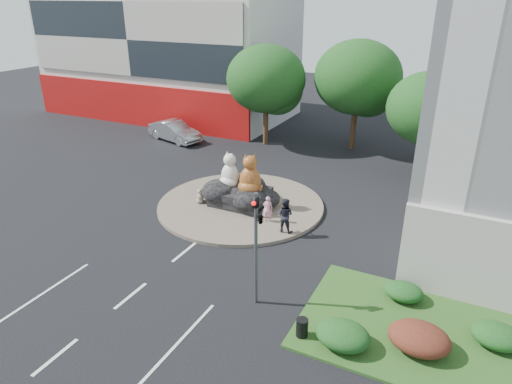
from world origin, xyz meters
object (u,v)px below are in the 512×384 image
cat_white (230,170)px  pedestrian_dark (285,215)px  kitten_calico (200,195)px  kitten_white (267,210)px  litter_bin (302,328)px  parked_car (175,131)px  pedestrian_pink (268,209)px  cat_tabby (250,174)px

cat_white → pedestrian_dark: bearing=-6.6°
kitten_calico → kitten_white: 4.41m
kitten_white → litter_bin: size_ratio=1.15×
kitten_calico → kitten_white: kitten_calico is taller
kitten_calico → pedestrian_dark: size_ratio=0.49×
parked_car → cat_white: bearing=-115.6°
parked_car → litter_bin: parked_car is taller
cat_white → litter_bin: (8.27, -9.31, -1.72)m
kitten_white → pedestrian_pink: pedestrian_pink is taller
kitten_calico → parked_car: (-9.24, 10.30, 0.20)m
pedestrian_dark → litter_bin: (3.73, -7.10, -0.67)m
cat_white → kitten_calico: cat_white is taller
cat_white → cat_tabby: size_ratio=0.92×
pedestrian_pink → parked_car: size_ratio=0.29×
cat_white → pedestrian_dark: cat_white is taller
pedestrian_dark → parked_car: 19.05m
pedestrian_dark → litter_bin: pedestrian_dark is taller
cat_white → litter_bin: size_ratio=3.02×
parked_car → kitten_calico: bearing=-123.2°
cat_white → pedestrian_dark: size_ratio=1.16×
kitten_calico → pedestrian_dark: pedestrian_dark is taller
litter_bin → cat_tabby: bearing=126.8°
cat_tabby → pedestrian_pink: cat_tabby is taller
parked_car → pedestrian_pink: bearing=-112.6°
pedestrian_pink → kitten_calico: bearing=-20.3°
cat_white → parked_car: cat_white is taller
pedestrian_dark → parked_car: (-15.27, 11.38, -0.29)m
parked_car → litter_bin: 26.51m
cat_white → parked_car: bearing=158.8°
pedestrian_pink → parked_car: (-13.96, 10.70, -0.09)m
cat_white → kitten_calico: (-1.49, -1.12, -1.54)m
kitten_white → pedestrian_dark: pedestrian_dark is taller
cat_white → litter_bin: 12.57m
pedestrian_pink → parked_car: bearing=-52.8°
kitten_white → litter_bin: (5.35, -8.29, -0.14)m
pedestrian_pink → litter_bin: bearing=107.6°
cat_white → cat_tabby: (1.49, -0.26, 0.10)m
kitten_white → litter_bin: kitten_white is taller
kitten_white → parked_car: bearing=126.1°
pedestrian_pink → litter_bin: 9.28m
cat_white → parked_car: (-10.73, 9.17, -1.35)m
litter_bin → kitten_white: bearing=122.9°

